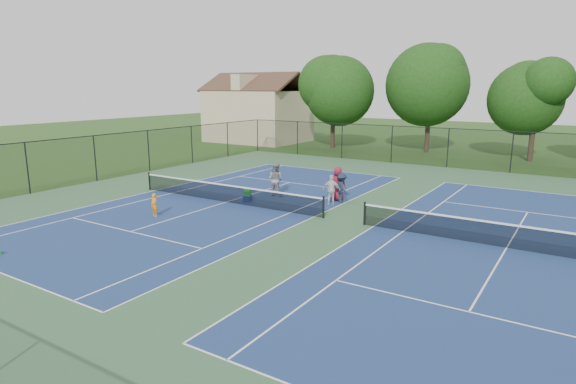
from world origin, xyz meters
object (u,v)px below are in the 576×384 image
Objects in this scene: bystander_b at (342,188)px; bystander_c at (338,184)px; tree_back_b at (431,81)px; ball_hopper at (248,192)px; tree_back_c at (537,94)px; clapboard_house at (258,114)px; child_player at (154,205)px; instructor at (276,179)px; tree_back_a at (334,87)px; bystander_a at (331,190)px; ball_crate at (248,199)px.

bystander_b is 0.86× the size of bystander_c.
tree_back_b reaches higher than ball_hopper.
tree_back_c is 4.52× the size of bystander_c.
tree_back_b is 23.52m from bystander_b.
clapboard_house reaches higher than bystander_b.
tree_back_b is 8.84× the size of child_player.
ball_hopper is (-0.46, -2.03, -0.43)m from instructor.
tree_back_a is 23.35× the size of ball_hopper.
instructor reaches higher than ball_hopper.
bystander_c is (1.86, -22.37, -5.67)m from tree_back_b.
clapboard_house reaches higher than instructor.
bystander_a reaches higher than child_player.
tree_back_b is at bearing 85.27° from ball_crate.
tree_back_a is 10.47m from clapboard_house.
clapboard_house is 6.77× the size of bystander_b.
tree_back_b is at bearing -108.39° from bystander_a.
tree_back_c is at bearing -6.34° from tree_back_b.
instructor is at bearing -94.00° from tree_back_b.
bystander_b reaches higher than ball_hopper.
tree_back_a is at bearing -5.71° from clapboard_house.
child_player is 9.72m from bystander_b.
bystander_a is at bearing 58.09° from child_player.
clapboard_house is 6.86× the size of bystander_a.
clapboard_house is 26.07× the size of ball_crate.
tree_back_b is 6.37× the size of bystander_a.
child_player is 5.19m from ball_hopper.
ball_hopper is (-2.09, -25.28, -6.07)m from tree_back_b.
bystander_b is (3.88, 0.57, -0.15)m from instructor.
clapboard_house is at bearing 124.85° from ball_hopper.
bystander_a is 0.99× the size of bystander_b.
child_player is (14.97, -29.09, -2.52)m from clapboard_house.
tree_back_c is 5.26× the size of bystander_b.
clapboard_house reaches higher than ball_crate.
clapboard_house reaches higher than bystander_c.
tree_back_b is 23.98m from instructor.
tree_back_a is 24.57m from bystander_a.
ball_hopper is (-11.09, -24.28, -4.96)m from tree_back_c.
bystander_a is at bearing -107.43° from tree_back_c.
ball_crate is at bearing 23.02° from bystander_c.
child_player is (4.97, -28.09, -5.47)m from tree_back_a.
tree_back_a is 5.73× the size of bystander_b.
bystander_b reaches higher than ball_crate.
ball_hopper is (-4.34, -2.60, -0.27)m from bystander_b.
instructor is 1.03× the size of bystander_c.
child_player is at bearing -79.97° from tree_back_a.
tree_back_a is at bearing -167.47° from tree_back_b.
tree_back_c is at bearing -118.79° from instructor.
tree_back_c is at bearing -121.86° from bystander_c.
tree_back_c is 7.40× the size of child_player.
instructor reaches higher than ball_crate.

